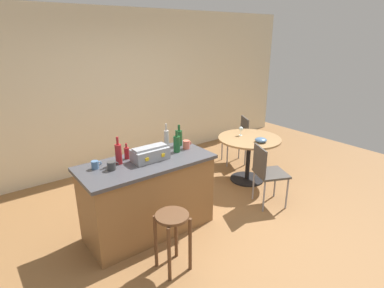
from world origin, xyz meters
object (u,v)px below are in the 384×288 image
wooden_stool (172,229)px  folding_chair_far (267,171)px  bottle_4 (177,144)px  cup_2 (186,145)px  cup_1 (95,165)px  folding_chair_near (238,136)px  serving_bowl (261,140)px  dining_table (249,148)px  toolbox (150,154)px  bottle_1 (179,137)px  wine_glass (241,129)px  cup_0 (112,166)px  bottle_3 (118,154)px  bottle_0 (127,153)px  bottle_2 (166,139)px  kitchen_island (149,196)px

wooden_stool → folding_chair_far: bearing=8.9°
bottle_4 → cup_2: size_ratio=2.24×
folding_chair_far → cup_1: 2.25m
folding_chair_near → serving_bowl: size_ratio=4.77×
dining_table → toolbox: size_ratio=2.39×
folding_chair_far → toolbox: toolbox is taller
bottle_1 → wine_glass: bearing=8.5°
cup_0 → cup_1: 0.19m
cup_0 → cup_2: cup_2 is taller
toolbox → wine_glass: size_ratio=2.88×
bottle_3 → serving_bowl: 2.24m
bottle_0 → bottle_2: bearing=3.0°
bottle_4 → cup_0: size_ratio=2.21×
wooden_stool → dining_table: (2.11, 0.96, 0.10)m
cup_0 → wine_glass: size_ratio=0.87×
bottle_3 → cup_0: (-0.13, -0.10, -0.08)m
toolbox → serving_bowl: bearing=-0.5°
wooden_stool → dining_table: size_ratio=0.64×
cup_1 → bottle_3: bearing=-6.5°
toolbox → kitchen_island: bearing=-175.5°
toolbox → cup_1: size_ratio=3.68×
kitchen_island → bottle_2: 0.75m
wooden_stool → serving_bowl: bearing=18.8°
bottle_1 → wine_glass: 1.37m
bottle_4 → bottle_2: bearing=96.6°
toolbox → bottle_4: 0.39m
bottle_1 → bottle_3: bottle_3 is taller
bottle_4 → wooden_stool: bearing=-127.6°
serving_bowl → folding_chair_far: bearing=-129.1°
folding_chair_far → bottle_4: (-1.14, 0.49, 0.50)m
bottle_4 → bottle_3: bearing=173.6°
kitchen_island → bottle_4: bottle_4 is taller
bottle_1 → dining_table: bearing=1.2°
folding_chair_near → cup_2: 1.99m
bottle_1 → cup_2: (0.00, -0.15, -0.05)m
toolbox → serving_bowl: size_ratio=2.30×
bottle_2 → cup_0: 0.86m
wine_glass → bottle_4: bearing=-166.0°
wooden_stool → bottle_0: bottle_0 is taller
bottle_1 → bottle_3: bearing=-173.9°
cup_0 → wine_glass: 2.39m
folding_chair_near → bottle_4: (-1.92, -0.84, 0.51)m
bottle_0 → bottle_1: (0.74, 0.01, 0.03)m
bottle_2 → kitchen_island: bearing=-151.1°
folding_chair_near → cup_0: 2.94m
folding_chair_far → bottle_2: (-1.17, 0.68, 0.52)m
bottle_4 → cup_1: bearing=173.6°
toolbox → cup_2: (0.55, 0.05, -0.02)m
folding_chair_far → bottle_0: bottle_0 is taller
folding_chair_near → bottle_3: (-2.64, -0.76, 0.53)m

